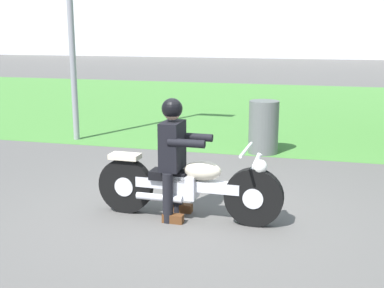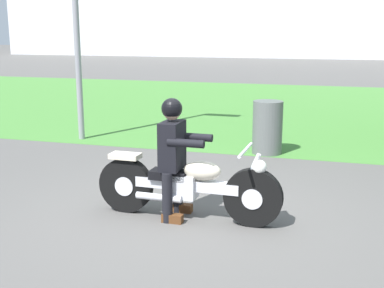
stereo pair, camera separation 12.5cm
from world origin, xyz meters
name	(u,v)px [view 2 (the right image)]	position (x,y,z in m)	size (l,w,h in m)	color
ground	(184,219)	(0.00, 0.00, 0.00)	(120.00, 120.00, 0.00)	#565451
grass_verge	(279,107)	(0.00, 9.21, 0.00)	(60.00, 12.00, 0.01)	#478438
motorcycle_lead	(188,186)	(0.04, 0.04, 0.40)	(2.22, 0.66, 0.89)	black
rider_lead	(174,149)	(-0.13, 0.05, 0.83)	(0.55, 0.48, 1.41)	black
trash_can	(267,127)	(0.47, 3.49, 0.47)	(0.53, 0.53, 0.94)	#595E5B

